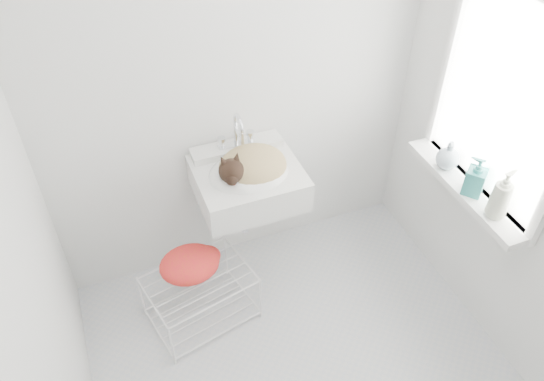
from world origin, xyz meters
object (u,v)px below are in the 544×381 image
object	(u,v)px
bottle_a	(494,215)
bottle_b	(471,192)
cat	(251,165)
sink	(248,170)
wire_rack	(201,299)
bottle_c	(445,166)

from	to	relation	value
bottle_a	bottle_b	distance (m)	0.18
cat	bottle_a	distance (m)	1.27
sink	bottle_b	size ratio (longest dim) A/B	2.67
sink	wire_rack	world-z (taller)	sink
wire_rack	bottle_b	distance (m)	1.62
bottle_a	bottle_b	xyz separation A→B (m)	(0.00, 0.18, 0.00)
bottle_a	wire_rack	bearing A→B (deg)	158.32
sink	bottle_c	size ratio (longest dim) A/B	3.52
sink	bottle_a	world-z (taller)	same
cat	wire_rack	distance (m)	0.86
wire_rack	bottle_b	world-z (taller)	bottle_b
wire_rack	bottle_c	bearing A→B (deg)	-6.02
sink	wire_rack	size ratio (longest dim) A/B	1.02
cat	bottle_a	bearing A→B (deg)	-39.98
cat	bottle_b	xyz separation A→B (m)	(1.01, -0.58, -0.04)
sink	wire_rack	xyz separation A→B (m)	(-0.39, -0.22, -0.70)
wire_rack	bottle_b	bearing A→B (deg)	-14.98
sink	bottle_c	xyz separation A→B (m)	(1.03, -0.37, 0.00)
sink	cat	bearing A→B (deg)	-50.28
cat	sink	bearing A→B (deg)	126.78
bottle_b	bottle_c	bearing A→B (deg)	90.00
cat	bottle_b	size ratio (longest dim) A/B	1.89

